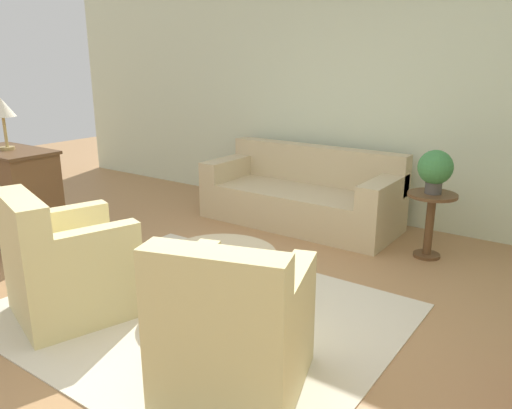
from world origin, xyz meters
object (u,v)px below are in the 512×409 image
(couch, at_px, (302,197))
(armchair_right, at_px, (233,333))
(armchair_left, at_px, (65,268))
(dresser, at_px, (14,196))
(ottoman_table, at_px, (221,269))
(table_lamp, at_px, (2,110))
(potted_plant_on_side_table, at_px, (435,169))
(side_table, at_px, (430,215))

(couch, bearing_deg, armchair_right, -66.74)
(armchair_left, bearing_deg, couch, 84.02)
(armchair_left, xyz_separation_m, dresser, (-1.75, 0.63, 0.13))
(ottoman_table, xyz_separation_m, table_lamp, (-2.53, -0.21, 1.11))
(couch, height_order, table_lamp, table_lamp)
(armchair_left, height_order, potted_plant_on_side_table, potted_plant_on_side_table)
(armchair_right, height_order, potted_plant_on_side_table, potted_plant_on_side_table)
(table_lamp, bearing_deg, side_table, 29.94)
(ottoman_table, bearing_deg, dresser, -175.17)
(potted_plant_on_side_table, distance_m, table_lamp, 4.16)
(armchair_right, xyz_separation_m, ottoman_table, (-0.77, 0.84, -0.11))
(side_table, bearing_deg, armchair_right, -95.98)
(armchair_right, xyz_separation_m, table_lamp, (-3.30, 0.63, 1.00))
(armchair_left, height_order, side_table, armchair_left)
(armchair_left, relative_size, side_table, 1.56)
(armchair_left, relative_size, ottoman_table, 1.13)
(ottoman_table, bearing_deg, armchair_left, -132.90)
(armchair_left, relative_size, dresser, 0.99)
(couch, height_order, armchair_right, armchair_right)
(armchair_left, bearing_deg, table_lamp, 160.31)
(armchair_right, height_order, table_lamp, table_lamp)
(couch, xyz_separation_m, side_table, (1.53, -0.21, 0.11))
(side_table, bearing_deg, potted_plant_on_side_table, 0.00)
(potted_plant_on_side_table, bearing_deg, couch, 172.00)
(armchair_left, bearing_deg, ottoman_table, 47.10)
(ottoman_table, relative_size, side_table, 1.38)
(armchair_right, distance_m, ottoman_table, 1.15)
(potted_plant_on_side_table, bearing_deg, side_table, 0.00)
(armchair_right, distance_m, dresser, 3.36)
(dresser, bearing_deg, armchair_left, -19.69)
(couch, height_order, dresser, dresser)
(dresser, distance_m, table_lamp, 0.86)
(table_lamp, bearing_deg, couch, 47.98)
(dresser, height_order, table_lamp, table_lamp)
(ottoman_table, height_order, potted_plant_on_side_table, potted_plant_on_side_table)
(ottoman_table, bearing_deg, couch, 102.97)
(couch, bearing_deg, potted_plant_on_side_table, -8.00)
(ottoman_table, height_order, table_lamp, table_lamp)
(armchair_left, distance_m, ottoman_table, 1.15)
(side_table, distance_m, table_lamp, 4.24)
(dresser, relative_size, table_lamp, 1.98)
(armchair_left, xyz_separation_m, table_lamp, (-1.75, 0.63, 1.00))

